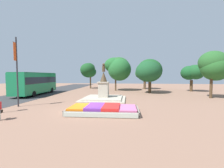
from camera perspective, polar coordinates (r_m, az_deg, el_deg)
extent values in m
plane|color=#8C6651|center=(13.85, -9.46, -9.85)|extent=(88.72, 88.72, 0.00)
cube|color=#38281C|center=(12.79, -3.38, -10.08)|extent=(5.72, 2.87, 0.37)
cube|color=gray|center=(11.42, -4.44, -11.62)|extent=(5.86, 0.22, 0.41)
cube|color=gray|center=(14.16, -2.53, -8.67)|extent=(5.86, 0.22, 0.41)
cube|color=gray|center=(13.50, -15.74, -9.40)|extent=(0.16, 2.95, 0.41)
cube|color=gray|center=(12.70, 9.80, -10.12)|extent=(0.16, 2.95, 0.41)
cube|color=orange|center=(13.18, -12.33, -8.53)|extent=(1.42, 2.58, 0.18)
cube|color=#72339E|center=(12.84, -6.44, -8.61)|extent=(1.42, 2.58, 0.26)
cube|color=red|center=(12.64, -0.28, -8.76)|extent=(1.42, 2.58, 0.27)
cube|color=#D86699|center=(12.61, 5.99, -9.08)|extent=(1.42, 2.58, 0.15)
cube|color=#B2BCAD|center=(11.37, -4.48, -11.69)|extent=(5.57, 0.32, 0.33)
cube|color=#B1A793|center=(19.47, -3.21, -5.72)|extent=(5.55, 5.55, 0.18)
cube|color=#B4AA96|center=(19.44, -3.21, -5.21)|extent=(4.67, 4.67, 0.18)
cube|color=#B2A893|center=(19.32, -3.22, -2.24)|extent=(1.22, 1.22, 1.85)
cube|color=#B2A893|center=(19.25, -3.23, 0.68)|extent=(1.44, 1.44, 0.12)
cone|color=#473823|center=(19.23, -3.23, 2.78)|extent=(0.91, 0.91, 1.29)
cylinder|color=#473823|center=(19.24, -3.24, 5.81)|extent=(0.39, 0.39, 0.75)
sphere|color=#473823|center=(19.27, -3.25, 7.41)|extent=(0.33, 0.33, 0.33)
cylinder|color=#473823|center=(19.49, -3.08, 6.22)|extent=(0.13, 0.50, 0.62)
cylinder|color=#2D2D33|center=(17.65, -32.43, 3.80)|extent=(0.14, 0.14, 6.90)
cube|color=#D84C19|center=(17.56, -33.08, 10.35)|extent=(0.08, 0.40, 1.77)
cylinder|color=#2D2D33|center=(17.70, -33.18, 13.19)|extent=(0.11, 0.54, 0.03)
cube|color=#197A47|center=(27.19, -27.11, 0.36)|extent=(2.97, 9.46, 3.13)
cube|color=black|center=(27.18, -27.13, 1.35)|extent=(2.98, 9.18, 1.00)
cube|color=#146139|center=(27.17, -27.20, 3.77)|extent=(2.91, 9.27, 0.10)
cylinder|color=black|center=(30.51, -26.02, -2.09)|extent=(0.32, 0.91, 0.90)
cylinder|color=black|center=(29.41, -22.02, -2.18)|extent=(0.32, 0.91, 0.90)
cylinder|color=black|center=(25.81, -32.21, -3.19)|extent=(0.32, 0.91, 0.90)
cylinder|color=black|center=(24.50, -27.72, -3.38)|extent=(0.32, 0.91, 0.90)
cylinder|color=beige|center=(13.29, -36.99, -9.35)|extent=(0.13, 0.13, 0.76)
cylinder|color=red|center=(13.31, -36.79, -6.60)|extent=(0.09, 0.09, 0.51)
cube|color=black|center=(13.44, -36.62, -8.38)|extent=(0.20, 0.30, 0.22)
cylinder|color=#4C3823|center=(27.61, 14.19, -0.82)|extent=(0.53, 0.53, 2.40)
ellipsoid|color=#184C21|center=(28.10, 14.64, 4.92)|extent=(3.45, 3.07, 2.73)
ellipsoid|color=#1A4B27|center=(26.80, 13.62, 4.64)|extent=(4.34, 4.37, 3.60)
ellipsoid|color=#194B22|center=(27.94, 14.12, 5.03)|extent=(4.46, 4.68, 4.12)
cylinder|color=#4C3823|center=(30.75, 1.39, 0.37)|extent=(0.32, 0.32, 3.13)
ellipsoid|color=#205C28|center=(31.65, 0.95, 7.19)|extent=(4.22, 4.15, 3.19)
ellipsoid|color=#255A27|center=(31.42, 2.58, 6.51)|extent=(4.59, 4.40, 4.04)
ellipsoid|color=#225E2B|center=(30.85, 2.87, 5.52)|extent=(4.73, 4.59, 4.59)
cylinder|color=#4C3823|center=(33.17, 27.95, -0.57)|extent=(0.54, 0.54, 2.23)
ellipsoid|color=#1C4B24|center=(33.59, 28.99, 4.19)|extent=(3.19, 3.50, 2.63)
ellipsoid|color=#1B4F25|center=(32.78, 29.35, 3.98)|extent=(3.07, 3.24, 2.80)
ellipsoid|color=#184E25|center=(33.14, 27.26, 3.79)|extent=(3.04, 3.33, 2.74)
cylinder|color=brown|center=(34.99, 12.33, 0.12)|extent=(0.54, 0.54, 2.48)
ellipsoid|color=#316C34|center=(35.37, 11.34, 3.98)|extent=(3.16, 2.79, 2.53)
ellipsoid|color=#2A682F|center=(34.40, 12.38, 5.49)|extent=(3.10, 3.34, 2.75)
ellipsoid|color=#316C36|center=(35.69, 12.96, 4.25)|extent=(3.34, 3.51, 2.70)
cylinder|color=brown|center=(36.16, -8.20, 0.57)|extent=(0.33, 0.33, 2.87)
ellipsoid|color=#1B4A25|center=(36.89, -8.73, 5.80)|extent=(2.89, 2.74, 2.77)
ellipsoid|color=#1A4920|center=(36.07, -9.22, 5.38)|extent=(3.50, 3.82, 3.12)
ellipsoid|color=#184E23|center=(36.30, -8.85, 4.59)|extent=(3.57, 3.77, 2.70)
cylinder|color=#4C3823|center=(24.74, 33.55, -1.01)|extent=(0.37, 0.37, 3.03)
ellipsoid|color=#245A25|center=(24.98, 34.47, 5.20)|extent=(3.51, 3.79, 3.27)
ellipsoid|color=#245E2A|center=(25.48, 34.75, 4.88)|extent=(3.73, 3.88, 3.40)
ellipsoid|color=#265926|center=(25.11, 34.04, 6.80)|extent=(3.69, 3.71, 3.19)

